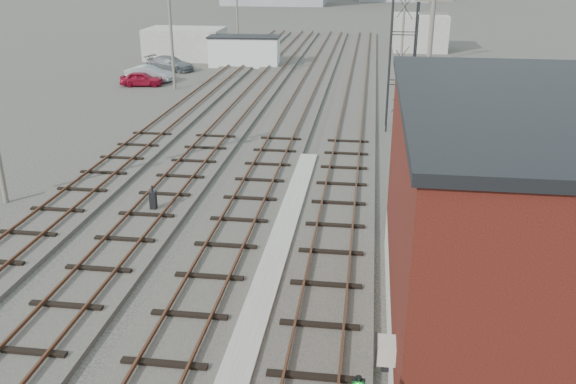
% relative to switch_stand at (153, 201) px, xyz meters
% --- Properties ---
extents(ground, '(320.00, 320.00, 0.00)m').
position_rel_switch_stand_xyz_m(ground, '(5.44, 40.23, -0.56)').
color(ground, '#282621').
rests_on(ground, ground).
extents(track_right, '(3.20, 90.00, 0.39)m').
position_rel_switch_stand_xyz_m(track_right, '(7.94, 19.23, -0.45)').
color(track_right, '#332D28').
rests_on(track_right, ground).
extents(track_mid_right, '(3.20, 90.00, 0.39)m').
position_rel_switch_stand_xyz_m(track_mid_right, '(3.94, 19.23, -0.45)').
color(track_mid_right, '#332D28').
rests_on(track_mid_right, ground).
extents(track_mid_left, '(3.20, 90.00, 0.39)m').
position_rel_switch_stand_xyz_m(track_mid_left, '(-0.06, 19.23, -0.45)').
color(track_mid_left, '#332D28').
rests_on(track_mid_left, ground).
extents(track_left, '(3.20, 90.00, 0.39)m').
position_rel_switch_stand_xyz_m(track_left, '(-4.06, 19.23, -0.45)').
color(track_left, '#332D28').
rests_on(track_left, ground).
extents(platform_curb, '(0.90, 28.00, 0.26)m').
position_rel_switch_stand_xyz_m(platform_curb, '(5.94, -5.77, -0.43)').
color(platform_curb, gray).
rests_on(platform_curb, ground).
extents(brick_building, '(6.54, 12.20, 7.22)m').
position_rel_switch_stand_xyz_m(brick_building, '(12.94, -7.77, 3.07)').
color(brick_building, gray).
rests_on(brick_building, ground).
extents(lattice_tower, '(1.60, 1.60, 15.00)m').
position_rel_switch_stand_xyz_m(lattice_tower, '(10.94, 15.23, 6.94)').
color(lattice_tower, black).
rests_on(lattice_tower, ground).
extents(utility_pole_left_b, '(1.80, 0.24, 9.00)m').
position_rel_switch_stand_xyz_m(utility_pole_left_b, '(-7.06, 25.23, 4.24)').
color(utility_pole_left_b, '#595147').
rests_on(utility_pole_left_b, ground).
extents(utility_pole_left_c, '(1.80, 0.24, 9.00)m').
position_rel_switch_stand_xyz_m(utility_pole_left_c, '(-7.06, 50.23, 4.24)').
color(utility_pole_left_c, '#595147').
rests_on(utility_pole_left_c, ground).
extents(utility_pole_right_a, '(1.80, 0.24, 9.00)m').
position_rel_switch_stand_xyz_m(utility_pole_right_a, '(11.94, 8.23, 4.24)').
color(utility_pole_right_a, '#595147').
rests_on(utility_pole_right_a, ground).
extents(utility_pole_right_b, '(1.80, 0.24, 9.00)m').
position_rel_switch_stand_xyz_m(utility_pole_right_b, '(11.94, 38.23, 4.24)').
color(utility_pole_right_b, '#595147').
rests_on(utility_pole_right_b, ground).
extents(shed_left, '(8.00, 5.00, 3.20)m').
position_rel_switch_stand_xyz_m(shed_left, '(-10.56, 40.23, 1.04)').
color(shed_left, gray).
rests_on(shed_left, ground).
extents(shed_right, '(6.00, 6.00, 4.00)m').
position_rel_switch_stand_xyz_m(shed_right, '(14.44, 50.23, 1.44)').
color(shed_right, gray).
rests_on(shed_right, ground).
extents(switch_stand, '(0.27, 0.27, 1.18)m').
position_rel_switch_stand_xyz_m(switch_stand, '(0.00, 0.00, 0.00)').
color(switch_stand, black).
rests_on(switch_stand, ground).
extents(site_trailer, '(7.18, 3.42, 2.96)m').
position_rel_switch_stand_xyz_m(site_trailer, '(-3.48, 36.77, 0.94)').
color(site_trailer, silver).
rests_on(site_trailer, ground).
extents(car_red, '(3.73, 1.90, 1.22)m').
position_rel_switch_stand_xyz_m(car_red, '(-10.18, 25.99, 0.05)').
color(car_red, maroon).
rests_on(car_red, ground).
extents(car_silver, '(4.33, 1.87, 1.39)m').
position_rel_switch_stand_xyz_m(car_silver, '(-10.20, 27.93, 0.14)').
color(car_silver, '#929599').
rests_on(car_silver, ground).
extents(car_grey, '(5.11, 3.09, 1.39)m').
position_rel_switch_stand_xyz_m(car_grey, '(-10.03, 33.24, 0.14)').
color(car_grey, slate).
rests_on(car_grey, ground).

